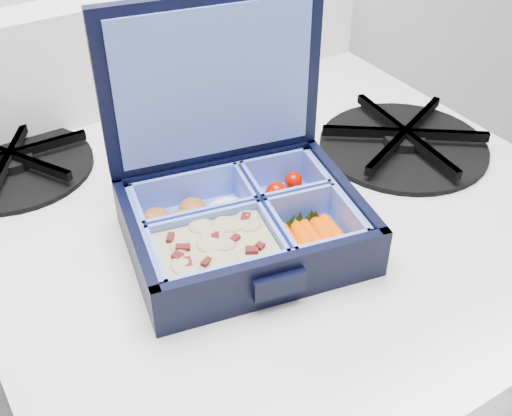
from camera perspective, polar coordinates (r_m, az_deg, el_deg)
bento_box at (r=0.59m, az=-1.03°, el=-1.56°), size 0.24×0.20×0.05m
burner_grate at (r=0.76m, az=13.05°, el=6.12°), size 0.26×0.26×0.03m
burner_grate_rear at (r=0.76m, az=-20.87°, el=3.88°), size 0.18×0.18×0.02m
fork at (r=0.72m, az=0.59°, el=3.89°), size 0.06×0.16×0.01m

